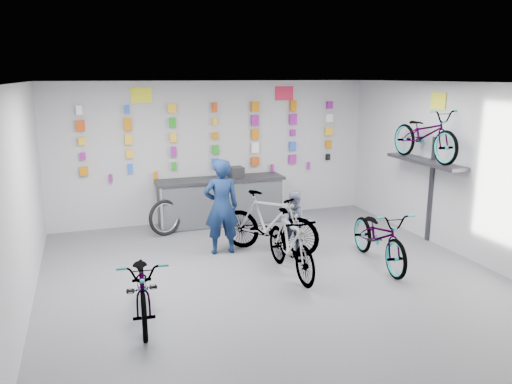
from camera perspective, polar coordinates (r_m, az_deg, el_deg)
name	(u,v)px	position (r m, az deg, el deg)	size (l,w,h in m)	color
floor	(284,289)	(7.58, 3.19, -10.99)	(8.00, 8.00, 0.00)	#4F4F54
ceiling	(287,83)	(6.92, 3.51, 12.30)	(8.00, 8.00, 0.00)	white
wall_back	(215,152)	(10.85, -4.74, 4.63)	(7.00, 7.00, 0.00)	#B7B7B9
wall_front	(507,315)	(3.91, 26.79, -12.47)	(7.00, 7.00, 0.00)	#B7B7B9
wall_left	(15,212)	(6.65, -25.83, -2.12)	(8.00, 8.00, 0.00)	#B7B7B9
wall_right	(482,175)	(9.02, 24.39, 1.75)	(8.00, 8.00, 0.00)	#B7B7B9
counter	(221,202)	(10.61, -4.02, -1.14)	(2.70, 0.66, 1.00)	black
merch_wall	(220,137)	(10.76, -4.10, 6.30)	(5.57, 0.08, 1.57)	orange
wall_bracket	(426,166)	(9.80, 18.87, 2.84)	(0.39, 1.90, 2.00)	#333338
sign_left	(141,95)	(10.44, -12.98, 10.74)	(0.42, 0.02, 0.30)	yellow
sign_right	(284,93)	(11.22, 3.25, 11.19)	(0.42, 0.02, 0.30)	#E12449
sign_side	(438,101)	(9.77, 20.10, 9.73)	(0.02, 0.40, 0.30)	yellow
bike_left	(143,286)	(6.70, -12.76, -10.42)	(0.61, 1.74, 0.91)	gray
bike_center	(291,244)	(7.91, 3.98, -5.97)	(0.48, 1.70, 1.02)	gray
bike_right	(379,236)	(8.59, 13.93, -4.90)	(0.66, 1.89, 0.99)	gray
bike_service	(270,222)	(8.88, 1.56, -3.49)	(0.52, 1.85, 1.11)	gray
bike_wall	(425,134)	(9.67, 18.76, 6.25)	(0.63, 1.80, 0.95)	gray
clerk	(221,207)	(8.79, -3.97, -1.69)	(0.62, 0.41, 1.71)	#0F2045
customer	(296,223)	(8.80, 4.60, -3.60)	(0.55, 0.43, 1.14)	slate
spare_wheel	(165,218)	(10.05, -10.36, -2.92)	(0.73, 0.43, 0.72)	black
register	(236,172)	(10.57, -2.29, 2.30)	(0.28, 0.30, 0.22)	black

